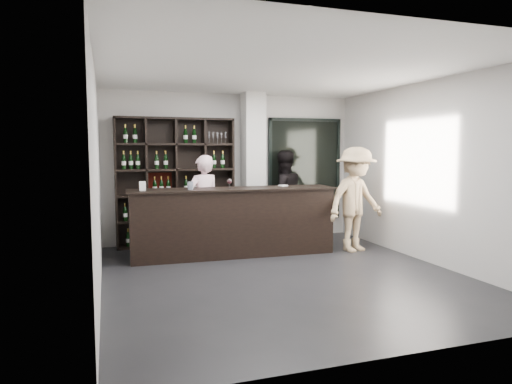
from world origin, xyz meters
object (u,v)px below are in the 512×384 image
object	(u,v)px
customer	(356,199)
taster_pink	(203,204)
taster_black	(283,195)
wine_shelf	(176,182)
tasting_counter	(233,222)

from	to	relation	value
customer	taster_pink	bearing A→B (deg)	148.01
taster_pink	taster_black	size ratio (longest dim) A/B	0.96
taster_pink	taster_black	xyz separation A→B (m)	(1.73, 0.55, 0.04)
wine_shelf	taster_black	xyz separation A→B (m)	(2.10, -0.17, -0.30)
tasting_counter	taster_black	distance (m)	1.66
taster_pink	taster_black	bearing A→B (deg)	178.95
tasting_counter	customer	distance (m)	2.21
taster_pink	wine_shelf	bearing A→B (deg)	-81.21
tasting_counter	taster_pink	xyz separation A→B (m)	(-0.43, 0.44, 0.28)
tasting_counter	customer	size ratio (longest dim) A/B	1.89
customer	taster_black	bearing A→B (deg)	107.45
tasting_counter	taster_black	bearing A→B (deg)	39.37
taster_pink	customer	bearing A→B (deg)	144.05
wine_shelf	tasting_counter	world-z (taller)	wine_shelf
wine_shelf	taster_pink	distance (m)	0.88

